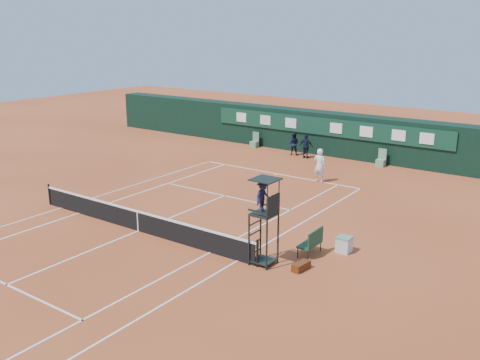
% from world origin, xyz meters
% --- Properties ---
extents(ground, '(90.00, 90.00, 0.00)m').
position_xyz_m(ground, '(0.00, 0.00, 0.00)').
color(ground, '#B9552B').
rests_on(ground, ground).
extents(court_lines, '(11.05, 23.85, 0.01)m').
position_xyz_m(court_lines, '(0.00, 0.00, 0.01)').
color(court_lines, white).
rests_on(court_lines, ground).
extents(tennis_net, '(12.90, 0.10, 1.10)m').
position_xyz_m(tennis_net, '(0.00, 0.00, 0.51)').
color(tennis_net, black).
rests_on(tennis_net, ground).
extents(back_wall, '(40.00, 1.65, 3.00)m').
position_xyz_m(back_wall, '(0.00, 18.74, 1.51)').
color(back_wall, black).
rests_on(back_wall, ground).
extents(linesman_chair_left, '(0.55, 0.50, 1.15)m').
position_xyz_m(linesman_chair_left, '(-5.50, 17.48, 0.32)').
color(linesman_chair_left, '#5A8A64').
rests_on(linesman_chair_left, ground).
extents(linesman_chair_right, '(0.55, 0.50, 1.15)m').
position_xyz_m(linesman_chair_right, '(4.50, 17.48, 0.32)').
color(linesman_chair_right, '#629670').
rests_on(linesman_chair_right, ground).
extents(umpire_chair, '(0.96, 0.95, 3.42)m').
position_xyz_m(umpire_chair, '(6.44, 0.34, 2.46)').
color(umpire_chair, black).
rests_on(umpire_chair, ground).
extents(player_bench, '(0.56, 1.20, 1.10)m').
position_xyz_m(player_bench, '(7.58, 2.16, 0.60)').
color(player_bench, '#1B432A').
rests_on(player_bench, ground).
extents(tennis_bag, '(0.45, 0.83, 0.30)m').
position_xyz_m(tennis_bag, '(7.89, 0.72, 0.15)').
color(tennis_bag, black).
rests_on(tennis_bag, ground).
extents(cooler, '(0.57, 0.57, 0.65)m').
position_xyz_m(cooler, '(8.49, 3.21, 0.33)').
color(cooler, silver).
rests_on(cooler, ground).
extents(tennis_ball, '(0.07, 0.07, 0.07)m').
position_xyz_m(tennis_ball, '(2.16, 8.98, 0.03)').
color(tennis_ball, gold).
rests_on(tennis_ball, ground).
extents(player, '(0.78, 0.54, 2.03)m').
position_xyz_m(player, '(2.93, 11.76, 1.01)').
color(player, white).
rests_on(player, ground).
extents(ball_kid_left, '(0.94, 0.82, 1.65)m').
position_xyz_m(ball_kid_left, '(-1.82, 16.99, 0.82)').
color(ball_kid_left, black).
rests_on(ball_kid_left, ground).
extents(ball_kid_right, '(1.02, 0.47, 1.70)m').
position_xyz_m(ball_kid_right, '(-0.60, 16.62, 0.85)').
color(ball_kid_right, black).
rests_on(ball_kid_right, ground).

